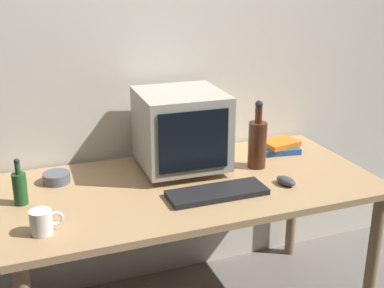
{
  "coord_description": "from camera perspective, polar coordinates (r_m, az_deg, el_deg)",
  "views": [
    {
      "loc": [
        -0.73,
        -1.93,
        1.64
      ],
      "look_at": [
        0.0,
        0.0,
        0.9
      ],
      "focal_mm": 47.68,
      "sensor_mm": 36.0,
      "label": 1
    }
  ],
  "objects": [
    {
      "name": "book_stack",
      "position": [
        2.65,
        9.7,
        -0.26
      ],
      "size": [
        0.22,
        0.18,
        0.06
      ],
      "color": "#28569E",
      "rests_on": "desk"
    },
    {
      "name": "computer_mouse",
      "position": [
        2.27,
        10.46,
        -4.08
      ],
      "size": [
        0.08,
        0.11,
        0.04
      ],
      "primitive_type": "ellipsoid",
      "rotation": [
        0.0,
        0.0,
        0.25
      ],
      "color": "#3F3F47",
      "rests_on": "desk"
    },
    {
      "name": "desk",
      "position": [
        2.29,
        0.0,
        -6.12
      ],
      "size": [
        1.62,
        0.81,
        0.72
      ],
      "color": "tan",
      "rests_on": "ground"
    },
    {
      "name": "keyboard",
      "position": [
        2.14,
        2.83,
        -5.45
      ],
      "size": [
        0.42,
        0.15,
        0.02
      ],
      "primitive_type": "cube",
      "rotation": [
        0.0,
        0.0,
        -0.01
      ],
      "color": "black",
      "rests_on": "desk"
    },
    {
      "name": "bottle_short",
      "position": [
        2.15,
        -18.7,
        -4.59
      ],
      "size": [
        0.06,
        0.06,
        0.19
      ],
      "color": "#1E4C23",
      "rests_on": "desk"
    },
    {
      "name": "mug",
      "position": [
        1.91,
        -16.42,
        -8.36
      ],
      "size": [
        0.12,
        0.08,
        0.09
      ],
      "color": "white",
      "rests_on": "desk"
    },
    {
      "name": "back_wall",
      "position": [
        2.53,
        -3.8,
        10.83
      ],
      "size": [
        4.0,
        0.08,
        2.5
      ],
      "primitive_type": "cube",
      "color": "silver",
      "rests_on": "ground"
    },
    {
      "name": "crt_monitor",
      "position": [
        2.34,
        -1.26,
        1.62
      ],
      "size": [
        0.39,
        0.4,
        0.37
      ],
      "color": "#B2AD9E",
      "rests_on": "desk"
    },
    {
      "name": "cd_spindle",
      "position": [
        2.33,
        -14.92,
        -3.67
      ],
      "size": [
        0.12,
        0.12,
        0.04
      ],
      "primitive_type": "cylinder",
      "color": "#595B66",
      "rests_on": "desk"
    },
    {
      "name": "bottle_tall",
      "position": [
        2.41,
        7.32,
        0.16
      ],
      "size": [
        0.09,
        0.09,
        0.33
      ],
      "color": "#472314",
      "rests_on": "desk"
    }
  ]
}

